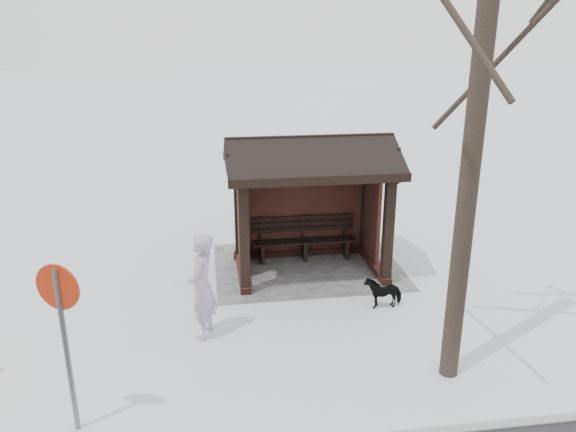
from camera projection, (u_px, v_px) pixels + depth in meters
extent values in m
plane|color=silver|center=(309.00, 270.00, 12.71)|extent=(120.00, 120.00, 0.00)
cube|color=#98989D|center=(307.00, 266.00, 12.89)|extent=(4.20, 3.20, 0.02)
cube|color=#3D1D16|center=(302.00, 252.00, 13.52)|extent=(3.30, 0.22, 0.16)
cube|color=#3D1D16|center=(373.00, 263.00, 12.89)|extent=(0.22, 2.10, 0.16)
cube|color=#3D1D16|center=(243.00, 271.00, 12.48)|extent=(0.22, 2.10, 0.16)
cube|color=black|center=(388.00, 233.00, 11.70)|extent=(0.20, 0.20, 2.30)
cube|color=black|center=(244.00, 241.00, 11.29)|extent=(0.20, 0.20, 2.30)
cube|color=black|center=(365.00, 207.00, 13.38)|extent=(0.20, 0.20, 2.30)
cube|color=black|center=(239.00, 213.00, 12.97)|extent=(0.20, 0.20, 2.30)
cube|color=black|center=(303.00, 207.00, 13.15)|extent=(2.80, 0.08, 2.14)
cube|color=black|center=(372.00, 212.00, 12.81)|extent=(0.08, 1.17, 2.14)
cube|color=black|center=(240.00, 218.00, 12.40)|extent=(0.08, 1.17, 2.14)
cube|color=black|center=(319.00, 180.00, 11.10)|extent=(3.40, 0.20, 0.18)
cube|color=black|center=(303.00, 160.00, 12.78)|extent=(3.40, 0.20, 0.18)
cylinder|color=black|center=(477.00, 104.00, 7.59)|extent=(0.29, 0.29, 8.55)
imported|color=#A99BB6|center=(202.00, 286.00, 9.77)|extent=(0.64, 0.81, 1.93)
imported|color=black|center=(383.00, 291.00, 11.04)|extent=(0.74, 0.38, 0.60)
cylinder|color=slate|center=(67.00, 353.00, 7.36)|extent=(0.07, 0.07, 2.42)
cylinder|color=red|center=(58.00, 287.00, 7.07)|extent=(0.59, 0.29, 0.63)
cylinder|color=white|center=(58.00, 286.00, 7.09)|extent=(0.45, 0.23, 0.48)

